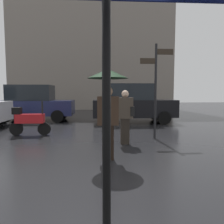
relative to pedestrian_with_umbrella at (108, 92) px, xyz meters
name	(u,v)px	position (x,y,z in m)	size (l,w,h in m)	color
ground_plane	(59,209)	(-0.74, -2.11, -1.56)	(60.00, 60.00, 0.00)	black
pedestrian_with_umbrella	(108,92)	(0.00, 0.00, 0.00)	(0.92, 0.92, 2.06)	black
pedestrian_with_bag	(126,114)	(0.59, 1.49, -0.65)	(0.50, 0.24, 1.61)	#2A241E
parked_scooter	(29,120)	(-2.71, 3.02, -1.00)	(1.45, 0.32, 1.23)	black
parked_car_left	(133,103)	(1.53, 6.14, -0.57)	(4.13, 1.89, 1.97)	black
parked_car_distant	(34,103)	(-3.70, 7.17, -0.59)	(4.07, 1.92, 1.93)	#1E234C
street_signpost	(156,82)	(1.67, 2.18, 0.32)	(1.08, 0.08, 3.11)	black
building_block	(92,38)	(-0.74, 15.55, 4.95)	(14.63, 2.11, 13.01)	gray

